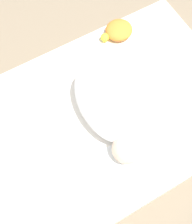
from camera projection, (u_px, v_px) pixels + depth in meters
ground_plane at (91, 132)px, 1.64m from camera, size 12.00×12.00×0.00m
bed_mattress at (91, 127)px, 1.57m from camera, size 1.50×0.91×0.16m
burp_cloth at (125, 160)px, 1.41m from camera, size 0.19×0.18×0.02m
swaddled_baby at (105, 110)px, 1.43m from camera, size 0.23×0.52×0.17m
pillow at (50, 223)px, 1.28m from camera, size 0.37×0.36×0.08m
turtle_plush at (118, 30)px, 1.67m from camera, size 0.19×0.14×0.07m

